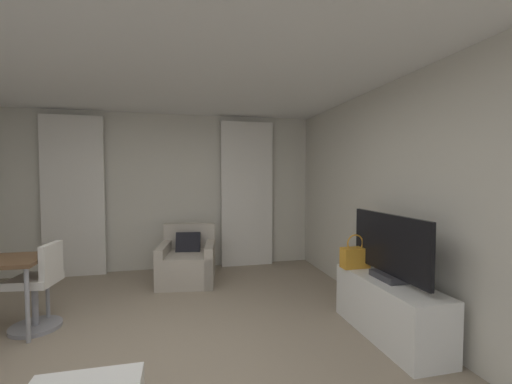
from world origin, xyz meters
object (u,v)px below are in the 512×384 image
armchair (188,263)px  handbag_primary (355,257)px  desk_chair (39,291)px  tv_flatscreen (389,248)px  tv_console (389,308)px

armchair → handbag_primary: handbag_primary is taller
desk_chair → handbag_primary: handbag_primary is taller
desk_chair → tv_flatscreen: 3.54m
handbag_primary → tv_console: bearing=-77.2°
tv_console → armchair: bearing=130.7°
desk_chair → tv_flatscreen: bearing=-15.7°
armchair → tv_console: (1.86, -2.16, 0.00)m
desk_chair → tv_console: 3.52m
desk_chair → tv_flatscreen: size_ratio=0.78×
desk_chair → handbag_primary: size_ratio=2.39×
armchair → tv_flatscreen: (1.86, -2.15, 0.59)m
armchair → handbag_primary: (1.76, -1.71, 0.40)m
armchair → desk_chair: (-1.52, -1.20, 0.11)m
tv_console → tv_flatscreen: 0.58m
armchair → tv_console: armchair is taller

